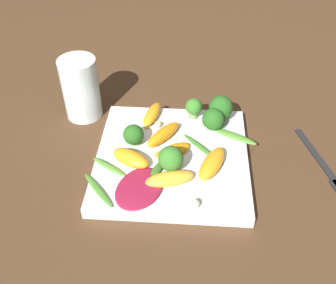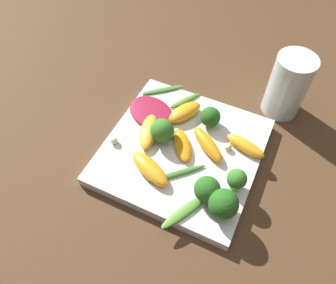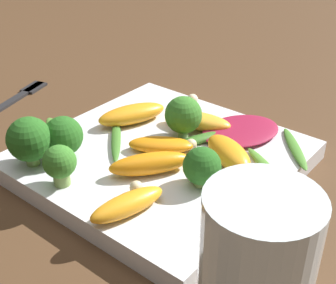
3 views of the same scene
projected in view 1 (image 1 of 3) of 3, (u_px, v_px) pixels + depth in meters
The scene contains 24 objects.
ground_plane at pixel (172, 163), 0.67m from camera, with size 2.40×2.40×0.00m, color #4C331E.
plate at pixel (172, 159), 0.66m from camera, with size 0.25×0.25×0.02m.
drinking_glass at pixel (81, 88), 0.73m from camera, with size 0.07×0.07×0.12m.
fork at pixel (326, 168), 0.65m from camera, with size 0.06×0.16×0.01m.
radicchio_leaf_0 at pixel (139, 188), 0.59m from camera, with size 0.09×0.11×0.01m.
orange_segment_0 at pixel (163, 134), 0.67m from camera, with size 0.06×0.08×0.02m.
orange_segment_1 at pixel (170, 179), 0.60m from camera, with size 0.08×0.05×0.02m.
orange_segment_2 at pixel (175, 151), 0.65m from camera, with size 0.07×0.06×0.01m.
orange_segment_3 at pixel (152, 114), 0.72m from camera, with size 0.04×0.07×0.02m.
orange_segment_4 at pixel (212, 163), 0.62m from camera, with size 0.06×0.08×0.02m.
orange_segment_5 at pixel (131, 158), 0.63m from camera, with size 0.07×0.06×0.02m.
broccoli_floret_0 at pixel (221, 108), 0.70m from camera, with size 0.04×0.04×0.05m.
broccoli_floret_1 at pixel (172, 159), 0.61m from camera, with size 0.04×0.04×0.05m.
broccoli_floret_2 at pixel (133, 135), 0.66m from camera, with size 0.04×0.04×0.04m.
broccoli_floret_3 at pixel (194, 107), 0.71m from camera, with size 0.03×0.03×0.04m.
broccoli_floret_4 at pixel (213, 119), 0.68m from camera, with size 0.04×0.04×0.04m.
arugula_sprig_0 at pixel (156, 171), 0.62m from camera, with size 0.04×0.07×0.01m.
arugula_sprig_1 at pixel (98, 190), 0.59m from camera, with size 0.06×0.07×0.00m.
arugula_sprig_2 at pixel (109, 167), 0.63m from camera, with size 0.06×0.05×0.01m.
arugula_sprig_3 at pixel (234, 136), 0.68m from camera, with size 0.08×0.05×0.01m.
arugula_sprig_4 at pixel (203, 149), 0.66m from camera, with size 0.07×0.08×0.01m.
macadamia_nut_0 at pixel (158, 160), 0.63m from camera, with size 0.01×0.01×0.01m.
macadamia_nut_1 at pixel (158, 124), 0.70m from camera, with size 0.01×0.01×0.01m.
macadamia_nut_2 at pixel (195, 204), 0.57m from camera, with size 0.01×0.01×0.01m.
Camera 1 is at (0.02, -0.47, 0.47)m, focal length 42.00 mm.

